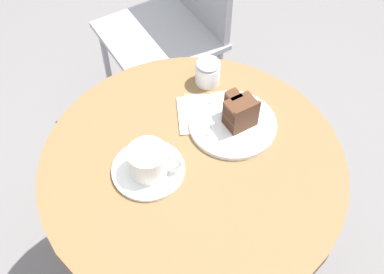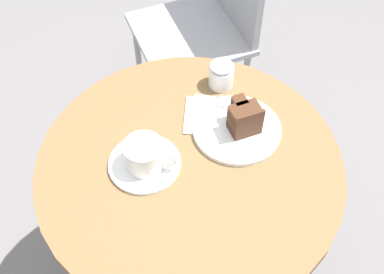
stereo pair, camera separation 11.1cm
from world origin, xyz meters
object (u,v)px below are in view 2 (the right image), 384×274
object	(u,v)px
fork	(219,112)
cafe_chair	(211,14)
napkin	(213,116)
sugar_pot	(221,74)
saucer	(145,164)
cake_plate	(237,129)
coffee_cup	(145,155)
cake_slice	(244,118)
teaspoon	(161,152)

from	to	relation	value
fork	cafe_chair	bearing A→B (deg)	18.71
napkin	sugar_pot	bearing A→B (deg)	93.06
saucer	cake_plate	xyz separation A→B (m)	(0.19, 0.15, 0.00)
coffee_cup	cake_plate	size ratio (longest dim) A/B	0.56
cake_slice	saucer	bearing A→B (deg)	-141.77
teaspoon	fork	xyz separation A→B (m)	(0.10, 0.16, 0.00)
coffee_cup	cake_slice	xyz separation A→B (m)	(0.20, 0.16, 0.00)
coffee_cup	cafe_chair	bearing A→B (deg)	92.34
teaspoon	napkin	bearing A→B (deg)	69.56
fork	napkin	distance (m)	0.02
saucer	napkin	distance (m)	0.22
cake_plate	saucer	bearing A→B (deg)	-140.31
coffee_cup	cake_slice	distance (m)	0.25
coffee_cup	napkin	bearing A→B (deg)	58.22
cake_plate	fork	xyz separation A→B (m)	(-0.05, 0.04, 0.01)
napkin	sugar_pot	world-z (taller)	sugar_pot
cake_slice	cake_plate	bearing A→B (deg)	-167.47
cake_plate	sugar_pot	bearing A→B (deg)	116.77
cake_plate	cafe_chair	size ratio (longest dim) A/B	0.25
sugar_pot	coffee_cup	bearing A→B (deg)	-109.74
saucer	sugar_pot	distance (m)	0.32
teaspoon	cafe_chair	xyz separation A→B (m)	(-0.06, 0.75, -0.18)
fork	cafe_chair	world-z (taller)	cafe_chair
teaspoon	sugar_pot	world-z (taller)	sugar_pot
cake_slice	napkin	world-z (taller)	cake_slice
saucer	cake_plate	size ratio (longest dim) A/B	0.78
coffee_cup	fork	distance (m)	0.23
cake_slice	cafe_chair	bearing A→B (deg)	109.81
napkin	sugar_pot	xyz separation A→B (m)	(-0.01, 0.12, 0.04)
teaspoon	cake_slice	size ratio (longest dim) A/B	1.06
saucer	cake_slice	distance (m)	0.26
saucer	fork	size ratio (longest dim) A/B	1.21
teaspoon	saucer	bearing A→B (deg)	-117.67
coffee_cup	cafe_chair	world-z (taller)	cafe_chair
saucer	cafe_chair	size ratio (longest dim) A/B	0.20
saucer	cake_slice	world-z (taller)	cake_slice
coffee_cup	teaspoon	xyz separation A→B (m)	(0.02, 0.04, -0.03)
coffee_cup	fork	world-z (taller)	coffee_cup
napkin	cafe_chair	size ratio (longest dim) A/B	0.19
napkin	sugar_pot	size ratio (longest dim) A/B	2.13
saucer	cafe_chair	xyz separation A→B (m)	(-0.03, 0.79, -0.17)
saucer	coffee_cup	bearing A→B (deg)	-24.58
saucer	sugar_pot	bearing A→B (deg)	69.42
coffee_cup	sugar_pot	bearing A→B (deg)	70.26
cafe_chair	sugar_pot	world-z (taller)	cafe_chair
coffee_cup	napkin	distance (m)	0.22
coffee_cup	fork	bearing A→B (deg)	56.68
napkin	sugar_pot	distance (m)	0.12
coffee_cup	napkin	size ratio (longest dim) A/B	0.76
napkin	coffee_cup	bearing A→B (deg)	-121.78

